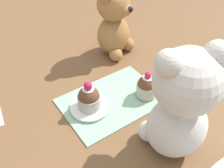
{
  "coord_description": "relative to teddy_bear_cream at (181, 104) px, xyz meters",
  "views": [
    {
      "loc": [
        0.26,
        0.38,
        0.46
      ],
      "look_at": [
        0.0,
        0.0,
        0.06
      ],
      "focal_mm": 42.0,
      "sensor_mm": 36.0,
      "label": 1
    }
  ],
  "objects": [
    {
      "name": "saucer_plate",
      "position": [
        0.09,
        -0.19,
        -0.12
      ],
      "size": [
        0.09,
        0.09,
        0.01
      ],
      "primitive_type": "cylinder",
      "color": "white",
      "rests_on": "knitted_placemat"
    },
    {
      "name": "cupcake_near_cream_bear",
      "position": [
        -0.05,
        -0.15,
        -0.09
      ],
      "size": [
        0.05,
        0.05,
        0.07
      ],
      "color": "#B2ADA3",
      "rests_on": "knitted_placemat"
    },
    {
      "name": "teddy_bear_tan",
      "position": [
        -0.1,
        -0.35,
        -0.03
      ],
      "size": [
        0.13,
        0.12,
        0.21
      ],
      "rotation": [
        0.0,
        0.0,
        3.5
      ],
      "color": "#A3703D",
      "rests_on": "ground_plane"
    },
    {
      "name": "ground_plane",
      "position": [
        0.03,
        -0.18,
        -0.13
      ],
      "size": [
        4.0,
        4.0,
        0.0
      ],
      "primitive_type": "plane",
      "color": "brown"
    },
    {
      "name": "knitted_placemat",
      "position": [
        0.03,
        -0.18,
        -0.12
      ],
      "size": [
        0.24,
        0.17,
        0.01
      ],
      "primitive_type": "cube",
      "color": "#8EBC99",
      "rests_on": "ground_plane"
    },
    {
      "name": "cupcake_near_tan_bear",
      "position": [
        0.09,
        -0.19,
        -0.09
      ],
      "size": [
        0.05,
        0.05,
        0.07
      ],
      "color": "#B2ADA3",
      "rests_on": "saucer_plate"
    },
    {
      "name": "teddy_bear_cream",
      "position": [
        0.0,
        0.0,
        0.0
      ],
      "size": [
        0.15,
        0.15,
        0.25
      ],
      "rotation": [
        0.0,
        0.0,
        -0.31
      ],
      "color": "beige",
      "rests_on": "ground_plane"
    }
  ]
}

